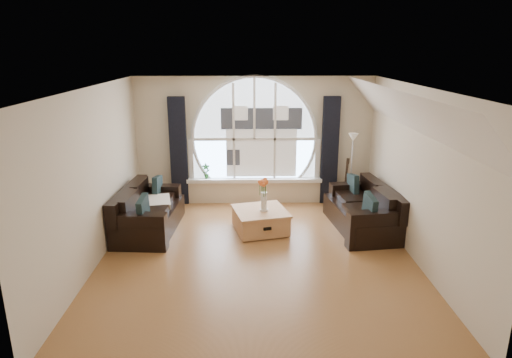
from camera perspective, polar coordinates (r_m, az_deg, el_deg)
name	(u,v)px	position (r m, az deg, el deg)	size (l,w,h in m)	color
ground	(257,257)	(7.34, 0.14, -9.90)	(5.00, 5.50, 0.01)	brown
ceiling	(257,88)	(6.60, 0.15, 11.60)	(5.00, 5.50, 0.01)	silver
wall_back	(254,141)	(9.52, -0.22, 4.89)	(5.00, 0.01, 2.70)	beige
wall_front	(263,258)	(4.28, 0.96, -10.05)	(5.00, 0.01, 2.70)	beige
wall_left	(93,178)	(7.24, -20.05, 0.15)	(0.01, 5.50, 2.70)	beige
wall_right	(419,176)	(7.34, 20.05, 0.36)	(0.01, 5.50, 2.70)	beige
attic_slope	(406,111)	(7.04, 18.55, 8.20)	(0.92, 5.50, 0.72)	silver
arched_window	(254,128)	(9.44, -0.22, 6.49)	(2.60, 0.06, 2.15)	silver
window_sill	(254,180)	(9.63, -0.20, -0.13)	(2.90, 0.22, 0.08)	white
window_frame	(254,129)	(9.41, -0.21, 6.46)	(2.76, 0.08, 2.15)	white
neighbor_house	(261,134)	(9.45, 0.70, 5.73)	(1.70, 0.02, 1.50)	silver
curtain_left	(179,152)	(9.56, -9.86, 3.46)	(0.35, 0.12, 2.30)	black
curtain_right	(330,151)	(9.60, 9.40, 3.55)	(0.35, 0.12, 2.30)	black
sofa_left	(149,210)	(8.41, -13.50, -3.90)	(0.92, 1.84, 0.82)	black
sofa_right	(363,208)	(8.50, 13.45, -3.66)	(0.93, 1.87, 0.83)	black
coffee_chest	(260,220)	(8.22, 0.57, -5.19)	(0.92, 0.92, 0.45)	tan
throw_blanket	(155,202)	(8.49, -12.77, -2.92)	(0.55, 0.55, 0.10)	silver
vase_flowers	(264,190)	(8.00, 1.02, -1.44)	(0.24, 0.24, 0.70)	white
floor_lamp	(351,172)	(9.39, 12.05, 0.91)	(0.24, 0.24, 1.60)	#B2B2B2
guitar	(345,181)	(9.66, 11.36, -0.28)	(0.36, 0.24, 1.06)	brown
potted_plant	(206,171)	(9.61, -6.40, 1.01)	(0.17, 0.12, 0.33)	#1E6023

